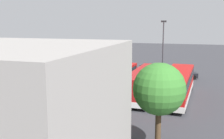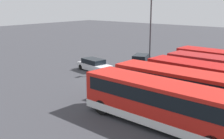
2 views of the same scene
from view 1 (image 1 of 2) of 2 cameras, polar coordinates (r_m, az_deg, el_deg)
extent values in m
plane|color=#38383D|center=(41.48, 4.88, -1.48)|extent=(140.00, 140.00, 0.00)
cube|color=#B71411|center=(29.75, 13.63, -2.94)|extent=(3.09, 11.81, 2.60)
cube|color=silver|center=(29.99, 13.55, -4.85)|extent=(3.13, 11.86, 0.55)
cube|color=black|center=(29.63, 13.68, -1.80)|extent=(3.11, 11.02, 0.90)
cube|color=black|center=(35.39, 14.74, 0.00)|extent=(2.25, 0.16, 1.10)
cylinder|color=black|center=(34.43, 12.53, -3.06)|extent=(0.35, 1.11, 1.10)
cylinder|color=black|center=(34.24, 16.27, -3.29)|extent=(0.35, 1.11, 1.10)
cylinder|color=black|center=(25.90, 9.92, -7.21)|extent=(0.35, 1.11, 1.10)
cylinder|color=black|center=(25.63, 14.92, -7.57)|extent=(0.35, 1.11, 1.10)
cube|color=#A51919|center=(29.87, 7.02, -2.68)|extent=(2.80, 10.79, 2.60)
cube|color=silver|center=(30.11, 6.98, -4.59)|extent=(2.84, 10.83, 0.55)
cube|color=black|center=(29.75, 7.04, -1.55)|extent=(2.84, 9.99, 0.90)
cube|color=black|center=(34.97, 8.83, 0.09)|extent=(2.25, 0.11, 1.10)
cylinder|color=black|center=(34.13, 6.48, -3.00)|extent=(0.33, 1.11, 1.10)
cylinder|color=black|center=(33.74, 10.22, -3.24)|extent=(0.33, 1.11, 1.10)
cylinder|color=black|center=(26.66, 2.85, -6.58)|extent=(0.33, 1.11, 1.10)
cylinder|color=black|center=(26.17, 7.63, -6.97)|extent=(0.33, 1.11, 1.10)
cube|color=#B71411|center=(30.61, 0.33, -2.31)|extent=(3.04, 11.16, 2.60)
cube|color=silver|center=(30.84, 0.33, -4.17)|extent=(3.08, 11.20, 0.55)
cube|color=black|center=(30.49, 0.33, -1.20)|extent=(3.06, 10.36, 0.90)
cube|color=black|center=(35.70, 3.31, 0.39)|extent=(2.25, 0.16, 1.10)
cylinder|color=black|center=(35.01, 0.85, -2.61)|extent=(0.35, 1.11, 1.10)
cylinder|color=black|center=(34.37, 4.40, -2.88)|extent=(0.35, 1.11, 1.10)
cylinder|color=black|center=(27.57, -4.78, -6.05)|extent=(0.35, 1.11, 1.10)
cylinder|color=black|center=(26.74, -0.36, -6.52)|extent=(0.35, 1.11, 1.10)
cube|color=red|center=(32.15, -5.16, -1.76)|extent=(2.55, 11.92, 2.60)
cube|color=silver|center=(32.37, -5.13, -3.54)|extent=(2.59, 11.96, 0.55)
cube|color=black|center=(32.03, -5.18, -0.71)|extent=(2.61, 11.12, 0.90)
cube|color=black|center=(37.56, -1.70, 0.86)|extent=(2.25, 0.06, 1.10)
cylinder|color=black|center=(36.92, -4.06, -1.99)|extent=(0.30, 1.10, 1.10)
cylinder|color=black|center=(36.18, -0.73, -2.21)|extent=(0.30, 1.10, 1.10)
cylinder|color=black|center=(28.85, -10.67, -5.47)|extent=(0.30, 1.10, 1.10)
cylinder|color=black|center=(27.89, -6.56, -5.89)|extent=(0.30, 1.10, 1.10)
cube|color=red|center=(34.02, -10.68, -1.26)|extent=(2.98, 11.03, 2.60)
cube|color=silver|center=(34.23, -10.63, -2.94)|extent=(3.03, 11.07, 0.55)
cube|color=black|center=(33.91, -10.71, -0.26)|extent=(3.01, 10.24, 0.90)
cube|color=black|center=(38.70, -6.62, 1.06)|extent=(2.25, 0.15, 1.10)
cylinder|color=black|center=(38.25, -9.03, -1.68)|extent=(0.34, 1.11, 1.10)
cylinder|color=black|center=(37.24, -5.99, -1.92)|extent=(0.34, 1.11, 1.10)
cylinder|color=black|center=(31.53, -16.12, -4.39)|extent=(0.34, 1.11, 1.10)
cylinder|color=black|center=(30.30, -12.64, -4.81)|extent=(0.34, 1.11, 1.10)
cube|color=silver|center=(44.17, 7.31, -0.14)|extent=(2.50, 4.69, 0.70)
cube|color=black|center=(44.26, 7.41, 0.70)|extent=(2.05, 2.91, 0.55)
cylinder|color=black|center=(42.43, 7.59, -0.84)|extent=(0.32, 0.67, 0.64)
cylinder|color=black|center=(42.97, 5.58, -0.66)|extent=(0.32, 0.67, 0.64)
cylinder|color=black|center=(45.48, 8.94, -0.16)|extent=(0.32, 0.67, 0.64)
cylinder|color=black|center=(45.98, 7.04, -0.01)|extent=(0.32, 0.67, 0.64)
cube|color=black|center=(40.93, 14.36, -1.15)|extent=(4.74, 3.23, 0.70)
cube|color=black|center=(40.88, 14.67, -0.28)|extent=(3.04, 2.46, 0.55)
cylinder|color=black|center=(39.76, 12.51, -1.70)|extent=(0.68, 0.43, 0.64)
cylinder|color=black|center=(41.27, 11.91, -1.26)|extent=(0.68, 0.43, 0.64)
cylinder|color=black|center=(40.74, 16.83, -1.61)|extent=(0.68, 0.43, 0.64)
cylinder|color=black|center=(42.22, 16.09, -1.19)|extent=(0.68, 0.43, 0.64)
cylinder|color=#38383D|center=(37.80, 10.63, 3.52)|extent=(0.16, 0.16, 8.11)
cube|color=#262628|center=(37.59, 10.83, 9.91)|extent=(0.70, 0.30, 0.24)
cylinder|color=#4C3823|center=(18.90, -9.48, -11.88)|extent=(0.36, 0.36, 2.22)
sphere|color=#236028|center=(18.10, -9.71, -4.07)|extent=(4.38, 4.38, 4.38)
cylinder|color=#4C3823|center=(17.49, 9.64, -12.39)|extent=(0.36, 0.36, 2.96)
sphere|color=#387A2D|center=(16.69, 9.89, -4.06)|extent=(3.22, 3.22, 3.22)
camera|label=2|loc=(37.37, -38.86, 7.41)|focal=44.92mm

